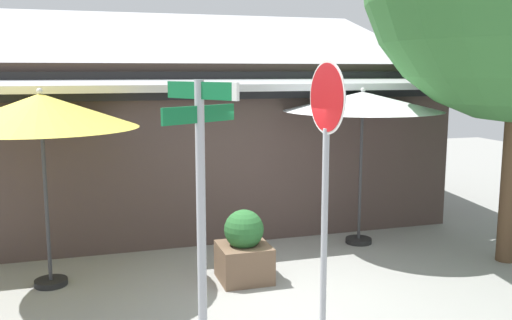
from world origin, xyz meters
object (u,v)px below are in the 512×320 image
(stop_sign, at_px, (326,150))
(patio_umbrella_ivory_center, at_px, (363,103))
(patio_umbrella_mustard_left, at_px, (41,112))
(sidewalk_planter, at_px, (244,249))
(street_sign_post, at_px, (201,193))

(stop_sign, distance_m, patio_umbrella_ivory_center, 3.57)
(patio_umbrella_mustard_left, xyz_separation_m, sidewalk_planter, (2.57, -0.59, -1.92))
(patio_umbrella_mustard_left, relative_size, patio_umbrella_ivory_center, 1.02)
(stop_sign, xyz_separation_m, sidewalk_planter, (-0.36, 1.88, -1.64))
(patio_umbrella_mustard_left, relative_size, sidewalk_planter, 2.66)
(patio_umbrella_mustard_left, bearing_deg, street_sign_post, -59.36)
(patio_umbrella_mustard_left, xyz_separation_m, patio_umbrella_ivory_center, (4.91, 0.49, 0.02))
(stop_sign, distance_m, patio_umbrella_mustard_left, 3.85)
(street_sign_post, height_order, patio_umbrella_mustard_left, street_sign_post)
(street_sign_post, relative_size, stop_sign, 0.94)
(stop_sign, xyz_separation_m, patio_umbrella_mustard_left, (-2.94, 2.47, 0.28))
(patio_umbrella_mustard_left, height_order, sidewalk_planter, patio_umbrella_mustard_left)
(sidewalk_planter, bearing_deg, patio_umbrella_mustard_left, 167.14)
(street_sign_post, bearing_deg, patio_umbrella_ivory_center, 43.27)
(stop_sign, relative_size, sidewalk_planter, 2.99)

